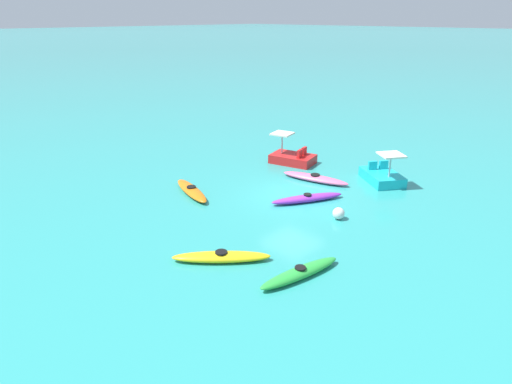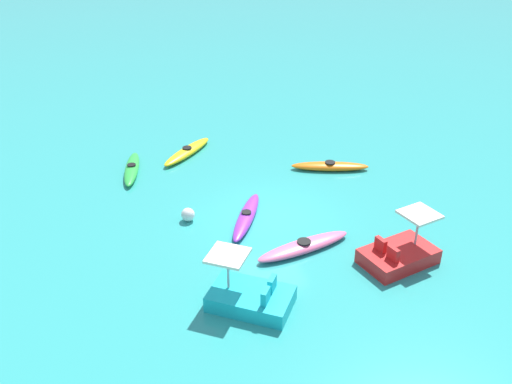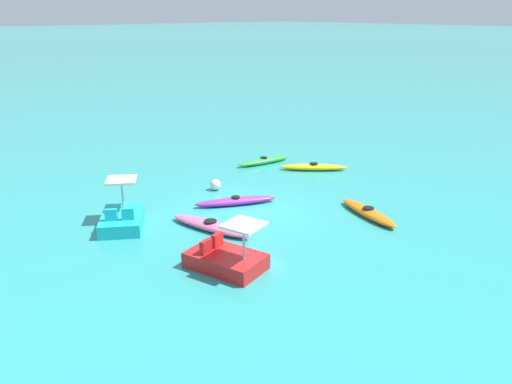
# 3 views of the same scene
# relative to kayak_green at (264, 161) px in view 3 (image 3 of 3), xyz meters

# --- Properties ---
(ground_plane) EXTENTS (600.00, 600.00, 0.00)m
(ground_plane) POSITION_rel_kayak_green_xyz_m (-5.19, -4.64, -0.16)
(ground_plane) COLOR teal
(kayak_green) EXTENTS (3.24, 1.12, 0.37)m
(kayak_green) POSITION_rel_kayak_green_xyz_m (0.00, 0.00, 0.00)
(kayak_green) COLOR green
(kayak_green) RESTS_ON ground_plane
(kayak_yellow) EXTENTS (2.90, 2.83, 0.37)m
(kayak_yellow) POSITION_rel_kayak_green_xyz_m (1.11, -2.58, 0.00)
(kayak_yellow) COLOR yellow
(kayak_yellow) RESTS_ON ground_plane
(kayak_orange) EXTENTS (1.63, 3.38, 0.37)m
(kayak_orange) POSITION_rel_kayak_green_xyz_m (-2.04, -8.27, 0.00)
(kayak_orange) COLOR orange
(kayak_orange) RESTS_ON ground_plane
(kayak_purple) EXTENTS (3.33, 2.10, 0.37)m
(kayak_purple) POSITION_rel_kayak_green_xyz_m (-5.12, -3.74, -0.00)
(kayak_purple) COLOR purple
(kayak_purple) RESTS_ON ground_plane
(kayak_pink) EXTENTS (1.55, 3.64, 0.37)m
(kayak_pink) POSITION_rel_kayak_green_xyz_m (-7.51, -5.12, 0.00)
(kayak_pink) COLOR pink
(kayak_pink) RESTS_ON ground_plane
(pedal_boat_cyan) EXTENTS (2.60, 2.83, 1.68)m
(pedal_boat_cyan) POSITION_rel_kayak_green_xyz_m (-9.79, -2.63, 0.17)
(pedal_boat_cyan) COLOR #19B7C6
(pedal_boat_cyan) RESTS_ON ground_plane
(pedal_boat_red) EXTENTS (2.06, 2.70, 1.68)m
(pedal_boat_red) POSITION_rel_kayak_green_xyz_m (-8.99, -7.88, 0.17)
(pedal_boat_red) COLOR red
(pedal_boat_red) RESTS_ON ground_plane
(buoy_white) EXTENTS (0.50, 0.50, 0.50)m
(buoy_white) POSITION_rel_kayak_green_xyz_m (-4.56, -1.66, 0.09)
(buoy_white) COLOR white
(buoy_white) RESTS_ON ground_plane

